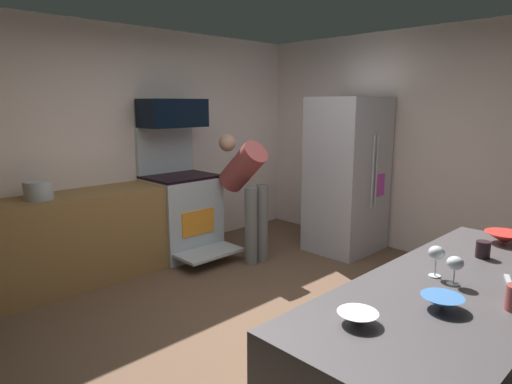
% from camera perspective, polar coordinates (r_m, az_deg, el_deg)
% --- Properties ---
extents(ground_plane, '(5.20, 4.80, 0.02)m').
position_cam_1_polar(ground_plane, '(3.74, 2.29, -17.01)').
color(ground_plane, brown).
extents(wall_back, '(5.20, 0.12, 2.60)m').
position_cam_1_polar(wall_back, '(5.20, -16.77, 5.76)').
color(wall_back, silver).
rests_on(wall_back, ground).
extents(wall_right, '(0.12, 4.80, 2.60)m').
position_cam_1_polar(wall_right, '(5.45, 21.18, 5.71)').
color(wall_right, silver).
rests_on(wall_right, ground).
extents(lower_cabinet_run, '(2.40, 0.60, 0.90)m').
position_cam_1_polar(lower_cabinet_run, '(4.68, -23.89, -5.98)').
color(lower_cabinet_run, olive).
rests_on(lower_cabinet_run, ground).
extents(oven_range, '(0.76, 1.03, 1.50)m').
position_cam_1_polar(oven_range, '(5.26, -9.64, -2.62)').
color(oven_range, silver).
rests_on(oven_range, ground).
extents(microwave, '(0.74, 0.38, 0.32)m').
position_cam_1_polar(microwave, '(5.19, -10.68, 9.99)').
color(microwave, black).
rests_on(microwave, oven_range).
extents(refrigerator, '(0.84, 0.74, 1.84)m').
position_cam_1_polar(refrigerator, '(5.40, 11.68, 2.13)').
color(refrigerator, silver).
rests_on(refrigerator, ground).
extents(person_cook, '(0.31, 0.68, 1.42)m').
position_cam_1_polar(person_cook, '(4.95, -1.23, 0.84)').
color(person_cook, slate).
rests_on(person_cook, ground).
extents(counter_island, '(2.12, 0.80, 0.90)m').
position_cam_1_polar(counter_island, '(2.62, 23.98, -19.95)').
color(counter_island, '#4E484B').
rests_on(counter_island, ground).
extents(mixing_bowl_large, '(0.18, 0.18, 0.06)m').
position_cam_1_polar(mixing_bowl_large, '(2.12, 22.89, -12.99)').
color(mixing_bowl_large, '#3C71B8').
rests_on(mixing_bowl_large, counter_island).
extents(mixing_bowl_small, '(0.17, 0.17, 0.05)m').
position_cam_1_polar(mixing_bowl_small, '(1.89, 12.99, -15.53)').
color(mixing_bowl_small, white).
rests_on(mixing_bowl_small, counter_island).
extents(mixing_bowl_prep, '(0.23, 0.23, 0.07)m').
position_cam_1_polar(mixing_bowl_prep, '(3.21, 29.41, -5.18)').
color(mixing_bowl_prep, red).
rests_on(mixing_bowl_prep, counter_island).
extents(wine_glass_near, '(0.08, 0.08, 0.14)m').
position_cam_1_polar(wine_glass_near, '(2.37, 24.34, -8.50)').
color(wine_glass_near, silver).
rests_on(wine_glass_near, counter_island).
extents(wine_glass_far, '(0.08, 0.08, 0.16)m').
position_cam_1_polar(wine_glass_far, '(2.43, 22.28, -7.43)').
color(wine_glass_far, silver).
rests_on(wine_glass_far, counter_island).
extents(mug_tea, '(0.08, 0.08, 0.10)m').
position_cam_1_polar(mug_tea, '(2.86, 27.27, -6.61)').
color(mug_tea, black).
rests_on(mug_tea, counter_island).
extents(knife_chef, '(0.27, 0.13, 0.01)m').
position_cam_1_polar(knife_chef, '(2.51, 29.99, -10.37)').
color(knife_chef, '#B7BABF').
rests_on(knife_chef, counter_island).
extents(stock_pot, '(0.26, 0.26, 0.17)m').
position_cam_1_polar(stock_pot, '(4.51, -26.34, 0.21)').
color(stock_pot, '#ADB3BA').
rests_on(stock_pot, lower_cabinet_run).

